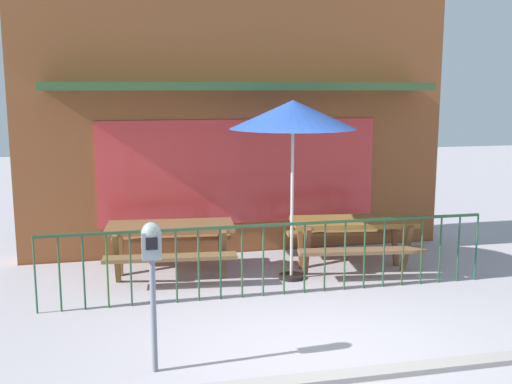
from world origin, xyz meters
TOP-DOWN VIEW (x-y plane):
  - ground at (0.00, 0.00)m, footprint 40.00×40.00m
  - pub_storefront at (0.00, 4.20)m, footprint 7.04×1.30m
  - patio_fence_front at (0.00, 1.77)m, footprint 5.94×0.04m
  - picnic_table_left at (-1.24, 2.88)m, footprint 1.92×1.52m
  - picnic_table_right at (1.43, 2.62)m, footprint 1.96×1.58m
  - patio_umbrella at (0.43, 2.41)m, footprint 1.76×1.76m
  - parking_meter_near at (-1.65, -0.08)m, footprint 0.18×0.17m
  - curb_edge at (0.00, -0.62)m, footprint 9.85×0.20m

SIDE VIEW (x-z plane):
  - ground at x=0.00m, z-range 0.00..0.00m
  - curb_edge at x=0.00m, z-range -0.06..0.06m
  - picnic_table_left at x=-1.24m, z-range 0.21..1.01m
  - picnic_table_right at x=1.43m, z-range 0.21..1.01m
  - patio_fence_front at x=0.00m, z-range 0.18..1.14m
  - parking_meter_near at x=-1.65m, z-range 0.40..1.87m
  - patio_umbrella at x=0.43m, z-range 1.05..3.59m
  - pub_storefront at x=0.00m, z-range -0.02..5.83m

